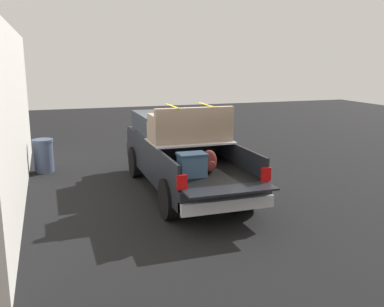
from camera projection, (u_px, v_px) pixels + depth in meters
ground_plane at (184, 191)px, 10.99m from camera, size 40.00×40.00×0.00m
pickup_truck at (180, 151)px, 11.12m from camera, size 6.05×2.06×2.23m
building_facade at (11, 115)px, 10.14m from camera, size 10.75×0.36×3.99m
trash_can at (44, 155)px, 12.76m from camera, size 0.60×0.60×0.98m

